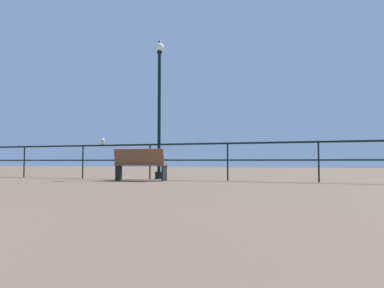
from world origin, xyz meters
TOP-DOWN VIEW (x-y plane):
  - pier_railing at (0.00, 9.66)m, footprint 23.84×0.05m
  - bench_near_left at (0.09, 8.83)m, footprint 1.47×0.69m
  - lamppost_center at (0.18, 9.91)m, footprint 0.27×0.27m
  - seagull_on_rail at (-1.66, 9.64)m, footprint 0.33×0.35m

SIDE VIEW (x-z plane):
  - bench_near_left at x=0.09m, z-range 0.05..0.94m
  - pier_railing at x=0.00m, z-range 0.26..1.33m
  - seagull_on_rail at x=-1.66m, z-range 1.05..1.26m
  - lamppost_center at x=0.18m, z-range 0.21..4.54m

